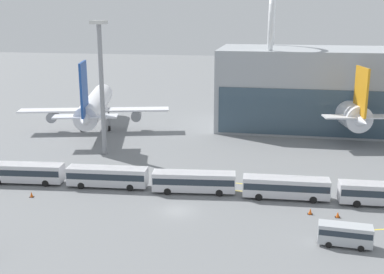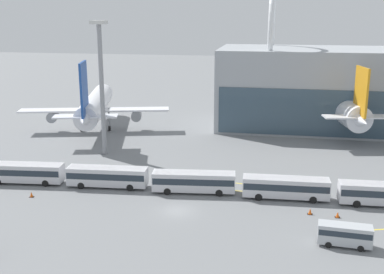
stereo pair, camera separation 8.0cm
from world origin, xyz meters
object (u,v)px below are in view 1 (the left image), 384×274
traffic_cone_0 (32,194)px  traffic_cone_2 (310,211)px  airliner_at_gate_far (336,105)px  service_van_foreground (345,234)px  shuttle_bus_1 (24,172)px  shuttle_bus_3 (194,181)px  shuttle_bus_4 (286,186)px  shuttle_bus_5 (384,193)px  airliner_at_gate_near (95,105)px  traffic_cone_1 (338,215)px  floodlight_mast (101,78)px  shuttle_bus_2 (107,176)px

traffic_cone_0 → traffic_cone_2: bearing=1.5°
airliner_at_gate_far → service_van_foreground: (-4.26, -54.47, -4.08)m
shuttle_bus_1 → service_van_foreground: bearing=-20.5°
airliner_at_gate_far → traffic_cone_2: bearing=159.5°
shuttle_bus_3 → shuttle_bus_4: size_ratio=1.01×
service_van_foreground → traffic_cone_0: (-41.04, 7.04, -1.08)m
shuttle_bus_5 → service_van_foreground: size_ratio=2.01×
service_van_foreground → traffic_cone_2: 8.72m
airliner_at_gate_near → shuttle_bus_4: airliner_at_gate_near is taller
shuttle_bus_5 → traffic_cone_2: bearing=-156.4°
shuttle_bus_4 → shuttle_bus_5: bearing=-2.8°
airliner_at_gate_near → traffic_cone_1: bearing=-142.9°
airliner_at_gate_far → shuttle_bus_1: size_ratio=3.22×
shuttle_bus_5 → floodlight_mast: floodlight_mast is taller
shuttle_bus_4 → floodlight_mast: size_ratio=0.50×
airliner_at_gate_near → floodlight_mast: size_ratio=1.47×
traffic_cone_0 → shuttle_bus_2: bearing=31.9°
shuttle_bus_4 → service_van_foreground: bearing=-66.2°
shuttle_bus_3 → traffic_cone_2: bearing=-22.8°
airliner_at_gate_far → shuttle_bus_5: (2.23, -41.73, -3.75)m
shuttle_bus_4 → airliner_at_gate_near: bearing=138.7°
shuttle_bus_2 → floodlight_mast: (-6.40, 16.06, 12.05)m
shuttle_bus_2 → traffic_cone_0: bearing=-152.2°
airliner_at_gate_near → traffic_cone_2: (43.29, -37.16, -5.10)m
shuttle_bus_2 → airliner_at_gate_near: bearing=110.0°
floodlight_mast → traffic_cone_1: bearing=-28.7°
shuttle_bus_1 → service_van_foreground: (44.78, -12.08, -0.33)m
traffic_cone_2 → traffic_cone_0: bearing=-178.5°
airliner_at_gate_far → shuttle_bus_2: size_ratio=3.23×
airliner_at_gate_near → shuttle_bus_2: size_ratio=2.92×
service_van_foreground → traffic_cone_0: service_van_foreground is taller
shuttle_bus_1 → shuttle_bus_2: (12.82, 0.60, 0.00)m
shuttle_bus_2 → shuttle_bus_5: bearing=-4.0°
airliner_at_gate_near → service_van_foreground: 64.98m
shuttle_bus_1 → traffic_cone_2: shuttle_bus_1 is taller
shuttle_bus_4 → traffic_cone_2: size_ratio=15.08×
shuttle_bus_2 → service_van_foreground: (31.96, -12.68, -0.33)m
shuttle_bus_1 → shuttle_bus_3: (25.64, 0.75, 0.00)m
airliner_at_gate_near → shuttle_bus_4: size_ratio=2.93×
airliner_at_gate_far → traffic_cone_0: (-45.31, -47.43, -5.16)m
shuttle_bus_3 → traffic_cone_2: shuttle_bus_3 is taller
floodlight_mast → airliner_at_gate_near: bearing=116.4°
traffic_cone_1 → floodlight_mast: bearing=151.3°
shuttle_bus_2 → traffic_cone_2: (28.73, -4.65, -1.40)m
shuttle_bus_3 → shuttle_bus_4: bearing=-6.0°
traffic_cone_2 → shuttle_bus_5: bearing=25.8°
airliner_at_gate_near → service_van_foreground: airliner_at_gate_near is taller
shuttle_bus_3 → service_van_foreground: bearing=-39.9°
service_van_foreground → traffic_cone_1: service_van_foreground is taller
airliner_at_gate_far → traffic_cone_1: size_ratio=51.94×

